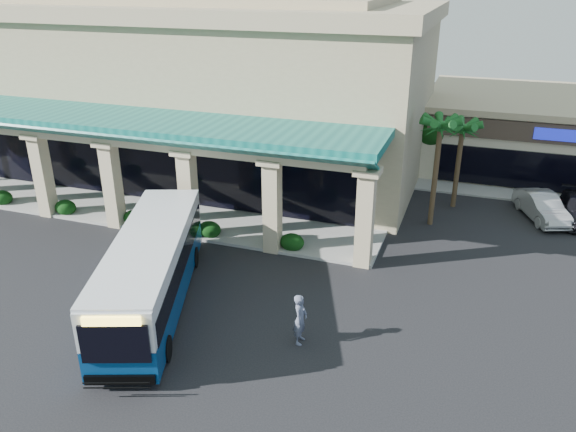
% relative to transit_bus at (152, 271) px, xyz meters
% --- Properties ---
extents(ground, '(110.00, 110.00, 0.00)m').
position_rel_transit_bus_xyz_m(ground, '(1.37, 1.00, -1.55)').
color(ground, black).
extents(main_building, '(30.80, 14.80, 11.35)m').
position_rel_transit_bus_xyz_m(main_building, '(-6.63, 17.00, 4.12)').
color(main_building, tan).
rests_on(main_building, ground).
extents(arcade, '(30.00, 6.20, 5.70)m').
position_rel_transit_bus_xyz_m(arcade, '(-6.63, 7.80, 1.30)').
color(arcade, '#0F5C57').
rests_on(arcade, ground).
extents(palm_0, '(2.40, 2.40, 6.60)m').
position_rel_transit_bus_xyz_m(palm_0, '(9.87, 12.00, 1.75)').
color(palm_0, '#16531D').
rests_on(palm_0, ground).
extents(palm_1, '(2.40, 2.40, 5.80)m').
position_rel_transit_bus_xyz_m(palm_1, '(10.87, 15.00, 1.35)').
color(palm_1, '#16531D').
rests_on(palm_1, ground).
extents(broadleaf_tree, '(2.60, 2.60, 4.81)m').
position_rel_transit_bus_xyz_m(broadleaf_tree, '(8.87, 20.00, 0.85)').
color(broadleaf_tree, black).
rests_on(broadleaf_tree, ground).
extents(transit_bus, '(6.18, 11.34, 3.11)m').
position_rel_transit_bus_xyz_m(transit_bus, '(0.00, 0.00, 0.00)').
color(transit_bus, navy).
rests_on(transit_bus, ground).
extents(pedestrian, '(0.50, 0.74, 1.99)m').
position_rel_transit_bus_xyz_m(pedestrian, '(6.46, -0.47, -0.56)').
color(pedestrian, slate).
rests_on(pedestrian, ground).
extents(car_white, '(3.03, 4.64, 1.44)m').
position_rel_transit_bus_xyz_m(car_white, '(15.58, 14.74, -0.83)').
color(car_white, '#A4A4A4').
rests_on(car_white, ground).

